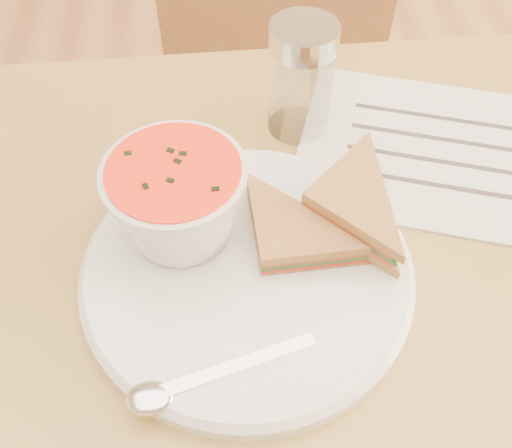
{
  "coord_description": "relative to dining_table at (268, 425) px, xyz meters",
  "views": [
    {
      "loc": [
        -0.04,
        -0.27,
        1.18
      ],
      "look_at": [
        -0.01,
        0.03,
        0.8
      ],
      "focal_mm": 40.0,
      "sensor_mm": 36.0,
      "label": 1
    }
  ],
  "objects": [
    {
      "name": "dining_table",
      "position": [
        0.0,
        0.0,
        0.0
      ],
      "size": [
        1.0,
        0.7,
        0.75
      ],
      "primitive_type": null,
      "color": "olive",
      "rests_on": "floor"
    },
    {
      "name": "chair_far",
      "position": [
        0.08,
        0.48,
        0.11
      ],
      "size": [
        0.45,
        0.45,
        0.98
      ],
      "primitive_type": null,
      "rotation": [
        0.0,
        0.0,
        3.1
      ],
      "color": "#5B301B",
      "rests_on": "floor"
    },
    {
      "name": "plate",
      "position": [
        -0.02,
        0.01,
        0.38
      ],
      "size": [
        0.31,
        0.31,
        0.02
      ],
      "primitive_type": null,
      "rotation": [
        0.0,
        0.0,
        -0.06
      ],
      "color": "silver",
      "rests_on": "dining_table"
    },
    {
      "name": "soup_bowl",
      "position": [
        -0.08,
        0.05,
        0.43
      ],
      "size": [
        0.12,
        0.12,
        0.08
      ],
      "primitive_type": null,
      "rotation": [
        0.0,
        0.0,
        0.02
      ],
      "color": "silver",
      "rests_on": "plate"
    },
    {
      "name": "sandwich_half_a",
      "position": [
        -0.01,
        -0.01,
        0.41
      ],
      "size": [
        0.1,
        0.1,
        0.03
      ],
      "primitive_type": null,
      "rotation": [
        0.0,
        0.0,
        0.03
      ],
      "color": "#BB7C42",
      "rests_on": "plate"
    },
    {
      "name": "sandwich_half_b",
      "position": [
        0.03,
        0.05,
        0.42
      ],
      "size": [
        0.15,
        0.15,
        0.03
      ],
      "primitive_type": null,
      "rotation": [
        0.0,
        0.0,
        -0.81
      ],
      "color": "#BB7C42",
      "rests_on": "plate"
    },
    {
      "name": "spoon",
      "position": [
        -0.06,
        -0.09,
        0.4
      ],
      "size": [
        0.19,
        0.08,
        0.01
      ],
      "primitive_type": null,
      "rotation": [
        0.0,
        0.0,
        0.27
      ],
      "color": "silver",
      "rests_on": "plate"
    },
    {
      "name": "paper_menu",
      "position": [
        0.2,
        0.14,
        0.38
      ],
      "size": [
        0.37,
        0.32,
        0.0
      ],
      "primitive_type": null,
      "rotation": [
        0.0,
        0.0,
        -0.34
      ],
      "color": "silver",
      "rests_on": "dining_table"
    },
    {
      "name": "condiment_shaker",
      "position": [
        0.05,
        0.2,
        0.44
      ],
      "size": [
        0.07,
        0.07,
        0.12
      ],
      "primitive_type": null,
      "rotation": [
        0.0,
        0.0,
        0.05
      ],
      "color": "silver",
      "rests_on": "dining_table"
    }
  ]
}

